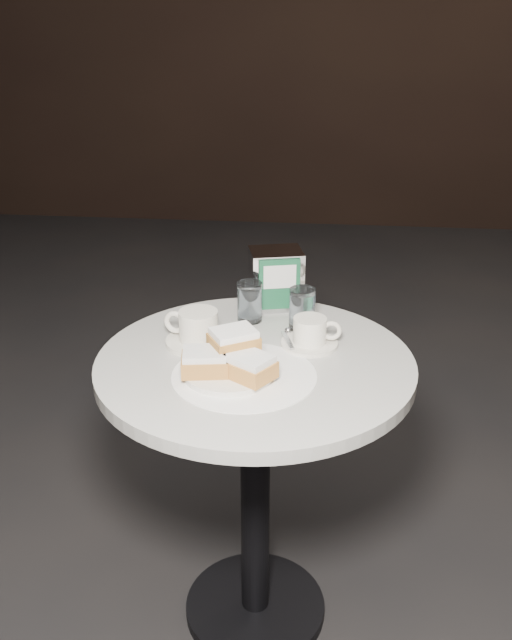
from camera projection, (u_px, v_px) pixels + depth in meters
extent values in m
plane|color=black|center=(255.00, 611.00, 1.87)|extent=(7.00, 7.00, 0.00)
cylinder|color=black|center=(255.00, 606.00, 1.86)|extent=(0.36, 0.36, 0.03)
cylinder|color=black|center=(255.00, 499.00, 1.72)|extent=(0.07, 0.07, 0.70)
cylinder|color=silver|center=(255.00, 365.00, 1.56)|extent=(0.70, 0.70, 0.03)
cylinder|color=white|center=(244.00, 375.00, 1.49)|extent=(0.31, 0.31, 0.00)
cylinder|color=silver|center=(229.00, 372.00, 1.49)|extent=(0.22, 0.22, 0.01)
cube|color=#B97B38|center=(205.00, 364.00, 1.47)|extent=(0.11, 0.09, 0.04)
cube|color=white|center=(204.00, 354.00, 1.46)|extent=(0.10, 0.08, 0.01)
cube|color=#CC883E|center=(250.00, 369.00, 1.45)|extent=(0.12, 0.12, 0.04)
cube|color=white|center=(250.00, 358.00, 1.44)|extent=(0.11, 0.11, 0.01)
cube|color=#BC8039|center=(234.00, 343.00, 1.49)|extent=(0.12, 0.11, 0.04)
cube|color=white|center=(234.00, 333.00, 1.48)|extent=(0.11, 0.10, 0.01)
cylinder|color=silver|center=(199.00, 341.00, 1.63)|extent=(0.18, 0.18, 0.01)
cylinder|color=white|center=(199.00, 325.00, 1.61)|extent=(0.11, 0.11, 0.07)
cylinder|color=#946F50|center=(198.00, 314.00, 1.60)|extent=(0.10, 0.10, 0.00)
torus|color=silver|center=(175.00, 322.00, 1.63)|extent=(0.06, 0.02, 0.06)
cube|color=silver|center=(223.00, 341.00, 1.61)|extent=(0.06, 0.10, 0.00)
sphere|color=silver|center=(231.00, 330.00, 1.65)|extent=(0.02, 0.02, 0.02)
cylinder|color=silver|center=(309.00, 343.00, 1.62)|extent=(0.13, 0.13, 0.01)
cylinder|color=white|center=(310.00, 330.00, 1.60)|extent=(0.08, 0.08, 0.06)
cylinder|color=#8B614C|center=(310.00, 320.00, 1.59)|extent=(0.07, 0.07, 0.00)
torus|color=silver|center=(331.00, 331.00, 1.60)|extent=(0.05, 0.01, 0.05)
cube|color=silver|center=(288.00, 340.00, 1.62)|extent=(0.04, 0.09, 0.00)
sphere|color=#B0AFB4|center=(288.00, 330.00, 1.66)|extent=(0.02, 0.02, 0.02)
cylinder|color=white|center=(250.00, 302.00, 1.72)|extent=(0.08, 0.08, 0.10)
cylinder|color=silver|center=(250.00, 303.00, 1.73)|extent=(0.07, 0.07, 0.08)
cylinder|color=white|center=(302.00, 309.00, 1.68)|extent=(0.08, 0.08, 0.10)
cylinder|color=silver|center=(302.00, 310.00, 1.69)|extent=(0.07, 0.07, 0.08)
cube|color=silver|center=(276.00, 279.00, 1.79)|extent=(0.15, 0.13, 0.15)
cube|color=#185736|center=(280.00, 285.00, 1.74)|extent=(0.10, 0.03, 0.13)
cube|color=white|center=(280.00, 277.00, 1.73)|extent=(0.08, 0.02, 0.06)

